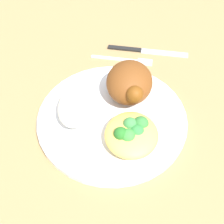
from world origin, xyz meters
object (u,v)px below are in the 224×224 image
Objects in this scene: fork at (125,60)px; knife at (141,50)px; plate at (112,118)px; rice_pile at (78,103)px; mac_cheese_with_broccoli at (132,133)px; roasted_chicken at (130,83)px.

fork is 0.05m from knife.
plate is 1.49× the size of knife.
rice_pile reaches higher than mac_cheese_with_broccoli.
mac_cheese_with_broccoli is at bearing 8.02° from roasted_chicken.
fork is 0.75× the size of knife.
roasted_chicken is at bearing 9.10° from fork.
rice_pile is 0.56× the size of knife.
roasted_chicken is at bearing -4.53° from knife.
roasted_chicken is at bearing 155.18° from plate.
knife is at bearing -179.59° from mac_cheese_with_broccoli.
roasted_chicken is 1.05× the size of rice_pile.
plate is at bearing -139.86° from mac_cheese_with_broccoli.
rice_pile is at bearing -25.54° from knife.
rice_pile reaches higher than plate.
rice_pile is (0.05, -0.09, -0.01)m from roasted_chicken.
knife is at bearing 175.47° from roasted_chicken.
rice_pile is 0.24m from knife.
roasted_chicken reaches higher than plate.
mac_cheese_with_broccoli is at bearing 63.53° from rice_pile.
knife is (-0.16, 0.01, -0.05)m from roasted_chicken.
knife reaches higher than fork.
knife is at bearing 140.56° from fork.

